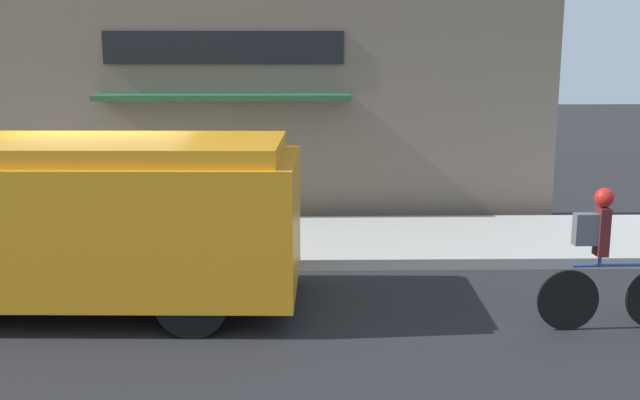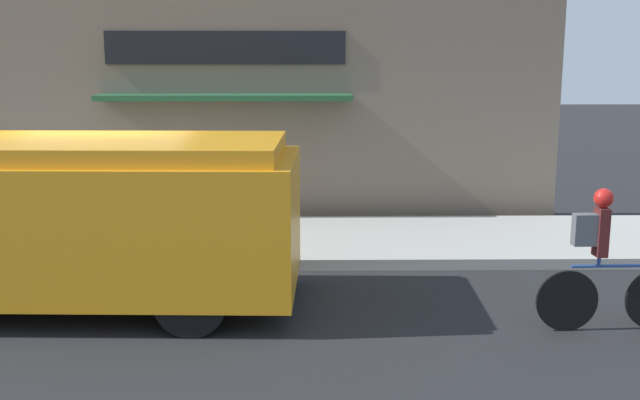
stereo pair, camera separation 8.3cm
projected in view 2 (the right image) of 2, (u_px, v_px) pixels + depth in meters
name	position (u px, v px, depth m)	size (l,w,h in m)	color
ground_plane	(107.00, 272.00, 10.91)	(70.00, 70.00, 0.00)	#232326
sidewalk	(130.00, 241.00, 12.35)	(28.00, 2.97, 0.16)	#ADAAA3
storefront	(150.00, 82.00, 13.74)	(15.24, 0.84, 5.21)	#756656
school_bus	(79.00, 220.00, 9.25)	(6.09, 2.83, 2.11)	orange
cyclist	(604.00, 264.00, 8.48)	(1.76, 0.22, 1.66)	black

